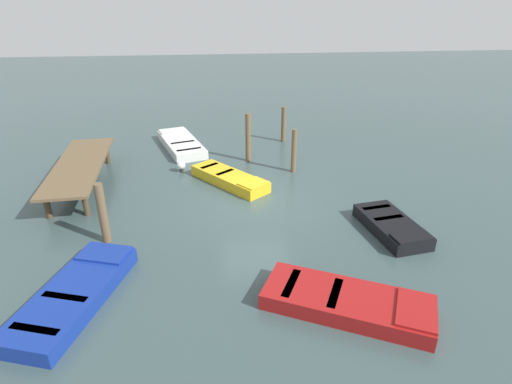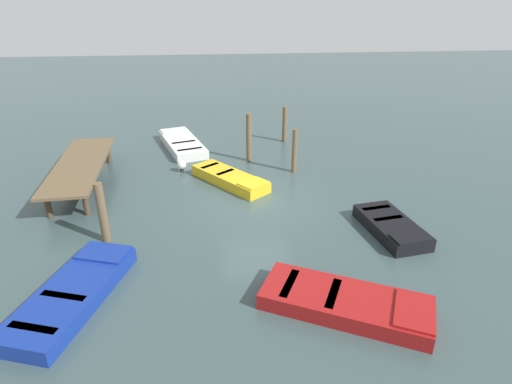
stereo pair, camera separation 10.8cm
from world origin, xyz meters
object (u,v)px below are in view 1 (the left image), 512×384
rowboat_black (392,226)px  mooring_piling_near_left (103,213)px  mooring_piling_near_right (294,151)px  rowboat_blue (74,294)px  mooring_piling_mid_right (248,138)px  rowboat_red (348,302)px  mooring_piling_far_right (284,124)px  marker_buoy (181,165)px  dock_segment (79,166)px  rowboat_yellow (230,178)px  rowboat_white (181,144)px

rowboat_black → mooring_piling_near_left: (0.46, 8.62, 0.72)m
rowboat_black → mooring_piling_near_right: size_ratio=1.55×
mooring_piling_near_left → rowboat_blue: bearing=175.7°
rowboat_black → mooring_piling_near_left: bearing=-102.1°
mooring_piling_near_right → mooring_piling_mid_right: 2.27m
rowboat_red → mooring_piling_far_right: mooring_piling_far_right is taller
mooring_piling_near_right → mooring_piling_near_left: (-4.70, 6.55, 0.03)m
mooring_piling_far_right → marker_buoy: (-3.44, 4.85, -0.59)m
mooring_piling_far_right → dock_segment: bearing=117.9°
mooring_piling_near_right → rowboat_yellow: bearing=109.0°
rowboat_red → mooring_piling_mid_right: 10.03m
rowboat_yellow → mooring_piling_mid_right: bearing=120.1°
mooring_piling_far_right → marker_buoy: bearing=125.4°
mooring_piling_mid_right → mooring_piling_near_left: mooring_piling_mid_right is taller
mooring_piling_near_right → rowboat_red: bearing=177.7°
rowboat_red → marker_buoy: 9.88m
marker_buoy → mooring_piling_far_right: bearing=-54.6°
rowboat_yellow → mooring_piling_near_right: 2.90m
dock_segment → rowboat_yellow: (-0.34, -5.59, -0.63)m
mooring_piling_mid_right → dock_segment: bearing=107.4°
rowboat_white → rowboat_red: (-11.92, -4.39, 0.00)m
rowboat_red → marker_buoy: bearing=142.3°
mooring_piling_far_right → mooring_piling_near_right: 3.94m
rowboat_blue → marker_buoy: size_ratio=8.47×
dock_segment → rowboat_yellow: size_ratio=1.80×
dock_segment → marker_buoy: bearing=-76.9°
rowboat_black → mooring_piling_near_right: 5.60m
dock_segment → mooring_piling_near_right: mooring_piling_near_right is taller
mooring_piling_far_right → marker_buoy: size_ratio=3.63×
rowboat_yellow → rowboat_blue: bearing=-70.4°
mooring_piling_near_left → rowboat_yellow: bearing=-45.8°
rowboat_white → mooring_piling_mid_right: 3.73m
dock_segment → mooring_piling_near_left: size_ratio=3.25×
dock_segment → mooring_piling_far_right: 9.64m
dock_segment → rowboat_white: size_ratio=1.46×
mooring_piling_near_right → marker_buoy: size_ratio=3.77×
rowboat_red → dock_segment: bearing=162.1°
rowboat_white → rowboat_red: same height
rowboat_black → mooring_piling_far_right: (9.09, 1.81, 0.66)m
rowboat_blue → rowboat_black: bearing=-57.8°
rowboat_black → marker_buoy: size_ratio=5.84×
rowboat_black → rowboat_white: (8.65, 6.81, -0.00)m
rowboat_blue → marker_buoy: bearing=2.6°
rowboat_white → mooring_piling_near_right: size_ratio=2.31×
rowboat_yellow → dock_segment: bearing=-131.7°
rowboat_white → rowboat_blue: bearing=152.3°
dock_segment → mooring_piling_far_right: size_ratio=3.49×
mooring_piling_near_right → marker_buoy: mooring_piling_near_right is taller
rowboat_white → marker_buoy: (-3.00, -0.15, 0.07)m
mooring_piling_far_right → rowboat_yellow: bearing=148.9°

